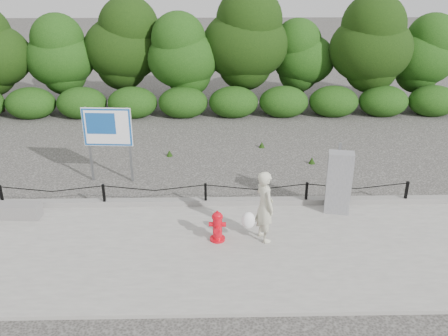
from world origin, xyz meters
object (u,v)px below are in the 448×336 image
concrete_block (17,211)px  advertising_sign (107,130)px  utility_cabinet (339,183)px  pedestrian (264,207)px  fire_hydrant (217,226)px

concrete_block → advertising_sign: 3.08m
concrete_block → utility_cabinet: 7.64m
pedestrian → advertising_sign: advertising_sign is taller
advertising_sign → concrete_block: bearing=-125.9°
utility_cabinet → concrete_block: bearing=-167.1°
utility_cabinet → advertising_sign: bearing=172.6°
fire_hydrant → utility_cabinet: size_ratio=0.42×
advertising_sign → pedestrian: bearing=-36.0°
concrete_block → utility_cabinet: bearing=0.9°
fire_hydrant → concrete_block: size_ratio=0.66×
concrete_block → fire_hydrant: bearing=-13.3°
pedestrian → utility_cabinet: (1.91, 1.22, -0.02)m
pedestrian → advertising_sign: size_ratio=0.76×
concrete_block → utility_cabinet: size_ratio=0.64×
utility_cabinet → advertising_sign: 6.20m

